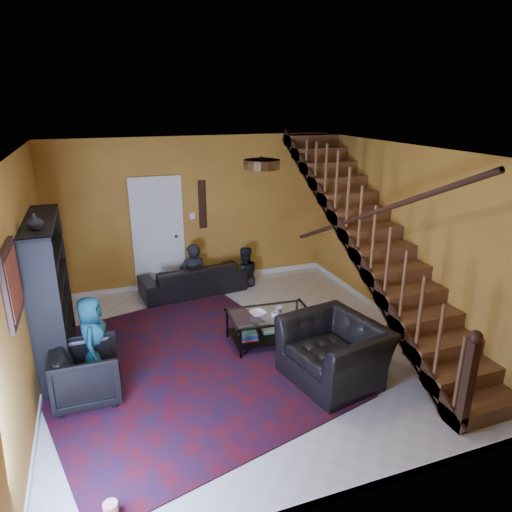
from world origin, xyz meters
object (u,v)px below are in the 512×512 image
Objects in this scene: bookshelf at (52,296)px; coffee_table at (271,325)px; armchair_left at (87,373)px; sofa at (193,278)px; armchair_right at (334,352)px.

bookshelf is 3.02m from coffee_table.
bookshelf is 1.24m from armchair_left.
armchair_right reaches higher than sofa.
armchair_left is 0.64× the size of armchair_right.
armchair_right is at bearing 101.16° from sofa.
armchair_right reaches higher than armchair_left.
armchair_left reaches higher than sofa.
sofa is 1.52× the size of coffee_table.
coffee_table is (2.90, -0.49, -0.70)m from bookshelf.
bookshelf reaches higher than coffee_table.
coffee_table is (-0.40, 1.16, -0.12)m from armchair_right.
armchair_right is at bearing -101.27° from armchair_left.
armchair_right is (3.30, -1.65, -0.58)m from bookshelf.
sofa is at bearing 37.42° from bookshelf.
coffee_table is (0.67, -2.19, -0.01)m from sofa.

